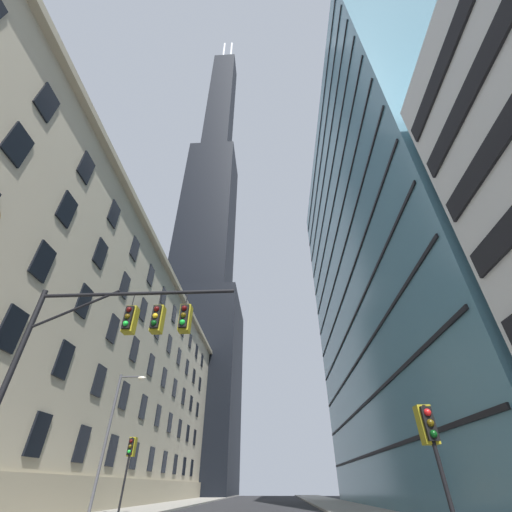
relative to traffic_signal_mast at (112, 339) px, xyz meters
name	(u,v)px	position (x,y,z in m)	size (l,w,h in m)	color
station_building	(106,370)	(-13.66, 26.21, 6.59)	(12.79, 72.54, 25.19)	#BCAF93
dark_skyscraper	(205,251)	(-13.90, 66.68, 53.62)	(22.25, 22.25, 203.05)	black
glass_office_midrise	(398,256)	(22.12, 23.70, 19.62)	(15.56, 43.98, 51.20)	teal
traffic_signal_mast	(112,339)	(0.00, 0.00, 0.00)	(7.85, 0.63, 7.91)	black
traffic_light_near_right	(429,431)	(10.31, -0.15, -3.07)	(0.40, 0.63, 3.46)	black
traffic_light_far_left	(131,452)	(-3.16, 11.76, -2.62)	(0.40, 0.63, 3.99)	black
street_lamppost	(113,426)	(-4.52, 11.49, -1.25)	(1.88, 0.32, 7.78)	#47474C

